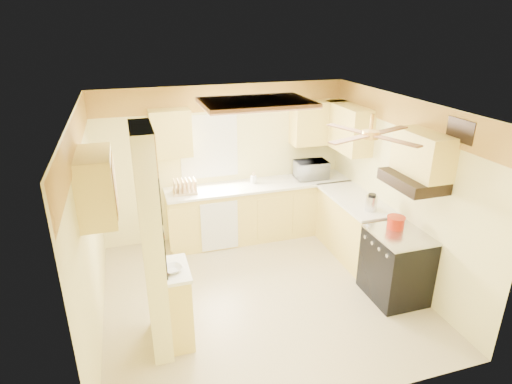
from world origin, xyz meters
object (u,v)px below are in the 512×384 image
object	(u,v)px
stove	(396,265)
kettle	(371,203)
dutch_oven	(396,222)
bowl	(173,269)
microwave	(311,170)

from	to	relation	value
stove	kettle	xyz separation A→B (m)	(-0.01, 0.70, 0.59)
stove	dutch_oven	world-z (taller)	dutch_oven
bowl	kettle	size ratio (longest dim) A/B	0.82
microwave	bowl	world-z (taller)	microwave
bowl	dutch_oven	distance (m)	2.88
bowl	kettle	distance (m)	2.93
stove	bowl	bearing A→B (deg)	-178.94
microwave	dutch_oven	xyz separation A→B (m)	(0.30, -1.99, -0.09)
dutch_oven	microwave	bearing A→B (deg)	98.51
kettle	bowl	bearing A→B (deg)	-165.20
microwave	dutch_oven	world-z (taller)	microwave
microwave	dutch_oven	bearing A→B (deg)	100.23
stove	microwave	size ratio (longest dim) A/B	1.73
microwave	dutch_oven	distance (m)	2.02
bowl	microwave	bearing A→B (deg)	40.70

